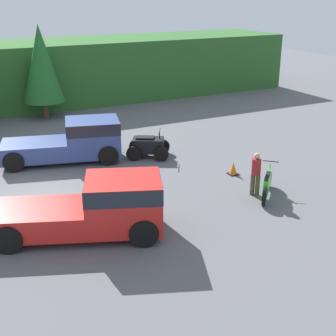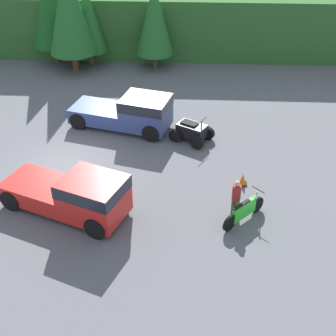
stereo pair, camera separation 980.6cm
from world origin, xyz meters
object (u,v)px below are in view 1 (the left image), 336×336
(pickup_truck_red, at_px, (98,206))
(traffic_cone, at_px, (233,169))
(dirt_bike, at_px, (267,184))
(quad_atv, at_px, (148,146))
(rider_person, at_px, (256,172))
(pickup_truck_second, at_px, (75,140))

(pickup_truck_red, xyz_separation_m, traffic_cone, (6.74, 2.31, -0.73))
(dirt_bike, bearing_deg, quad_atv, 63.94)
(pickup_truck_red, height_order, rider_person, pickup_truck_red)
(pickup_truck_red, bearing_deg, pickup_truck_second, 100.77)
(rider_person, height_order, traffic_cone, rider_person)
(dirt_bike, bearing_deg, pickup_truck_red, 133.98)
(pickup_truck_red, xyz_separation_m, quad_atv, (4.49, 5.95, -0.48))
(rider_person, bearing_deg, traffic_cone, 32.24)
(pickup_truck_red, bearing_deg, dirt_bike, 20.68)
(pickup_truck_red, bearing_deg, rider_person, 23.53)
(rider_person, xyz_separation_m, traffic_cone, (0.48, 2.11, -0.66))
(dirt_bike, bearing_deg, rider_person, 90.29)
(quad_atv, height_order, traffic_cone, quad_atv)
(quad_atv, relative_size, rider_person, 1.38)
(rider_person, bearing_deg, quad_atv, 62.17)
(pickup_truck_second, height_order, quad_atv, pickup_truck_second)
(quad_atv, bearing_deg, pickup_truck_red, -97.21)
(quad_atv, xyz_separation_m, traffic_cone, (2.25, -3.64, -0.25))
(pickup_truck_red, bearing_deg, traffic_cone, 40.61)
(pickup_truck_red, relative_size, traffic_cone, 10.05)
(dirt_bike, height_order, rider_person, rider_person)
(pickup_truck_red, height_order, traffic_cone, pickup_truck_red)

